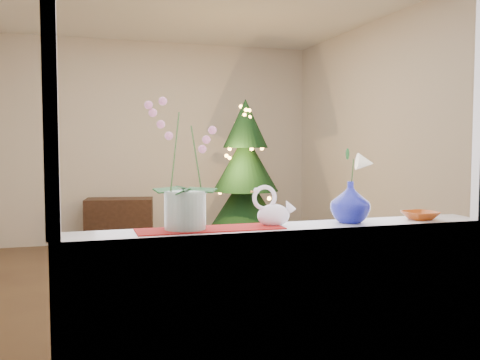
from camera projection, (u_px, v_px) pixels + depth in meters
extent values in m
plane|color=#3D2819|center=(188.00, 287.00, 4.96)|extent=(5.00, 5.00, 0.00)
cube|color=beige|center=(150.00, 142.00, 7.25)|extent=(4.50, 0.10, 2.70)
cube|color=beige|center=(296.00, 139.00, 2.49)|extent=(4.50, 0.10, 2.70)
cube|color=beige|center=(400.00, 141.00, 5.54)|extent=(0.10, 5.00, 2.70)
cube|color=white|center=(291.00, 327.00, 2.59)|extent=(2.20, 0.08, 0.88)
cube|color=white|center=(285.00, 230.00, 2.64)|extent=(2.20, 0.26, 0.04)
cube|color=maroon|center=(210.00, 229.00, 2.53)|extent=(0.70, 0.20, 0.01)
imported|color=navy|center=(350.00, 199.00, 2.75)|extent=(0.29, 0.29, 0.25)
sphere|color=silver|center=(348.00, 216.00, 2.73)|extent=(0.09, 0.09, 0.07)
imported|color=#973B0E|center=(420.00, 216.00, 2.86)|extent=(0.17, 0.17, 0.04)
cube|color=black|center=(119.00, 223.00, 6.83)|extent=(0.90, 0.56, 0.63)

